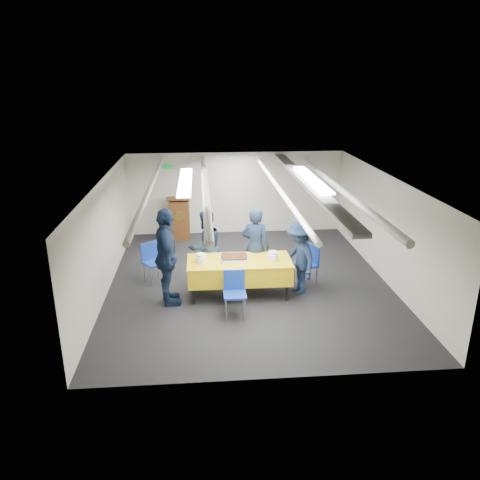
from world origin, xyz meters
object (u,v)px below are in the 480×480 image
object	(u,v)px
podium	(179,217)
chair_left	(152,258)
sailor_b	(206,247)
chair_right	(309,261)
chair_near	(235,289)
sailor_d	(299,258)
sailor_c	(167,257)
sheet_cake	(234,258)
serving_table	(239,270)
sailor_a	(255,247)

from	to	relation	value
podium	chair_left	xyz separation A→B (m)	(-0.49, -2.79, -0.08)
sailor_b	chair_right	bearing A→B (deg)	142.92
chair_near	sailor_d	world-z (taller)	sailor_d
sailor_d	sailor_b	bearing A→B (deg)	-125.88
sailor_c	chair_right	bearing A→B (deg)	-86.83
chair_left	podium	bearing A→B (deg)	80.03
sheet_cake	chair_right	bearing A→B (deg)	13.74
podium	chair_near	distance (m)	4.64
sheet_cake	serving_table	bearing A→B (deg)	-16.29
sailor_b	sailor_d	xyz separation A→B (m)	(1.90, -0.68, -0.04)
chair_left	sailor_b	size ratio (longest dim) A/B	0.54
serving_table	sailor_c	size ratio (longest dim) A/B	1.08
chair_right	sailor_c	size ratio (longest dim) A/B	0.45
sailor_a	serving_table	bearing A→B (deg)	78.16
podium	chair_left	bearing A→B (deg)	-99.97
serving_table	sailor_d	xyz separation A→B (m)	(1.24, 0.03, 0.21)
sheet_cake	chair_near	size ratio (longest dim) A/B	0.60
serving_table	chair_right	world-z (taller)	chair_right
chair_near	sailor_a	distance (m)	1.48
serving_table	chair_right	xyz separation A→B (m)	(1.55, 0.43, -0.03)
podium	sailor_d	size ratio (longest dim) A/B	0.81
sheet_cake	chair_left	xyz separation A→B (m)	(-1.73, 0.85, -0.28)
serving_table	chair_left	xyz separation A→B (m)	(-1.83, 0.88, -0.03)
sailor_d	chair_near	bearing A→B (deg)	-74.91
chair_near	sailor_d	xyz separation A→B (m)	(1.39, 0.85, 0.24)
chair_left	sailor_b	xyz separation A→B (m)	(1.16, -0.17, 0.28)
sailor_b	sailor_d	world-z (taller)	sailor_b
chair_right	sheet_cake	bearing A→B (deg)	-166.26
sailor_a	sailor_c	bearing A→B (deg)	47.60
sailor_b	sailor_a	bearing A→B (deg)	139.87
sailor_a	sailor_b	size ratio (longest dim) A/B	1.06
serving_table	sheet_cake	distance (m)	0.28
sheet_cake	podium	bearing A→B (deg)	108.81
podium	sailor_c	distance (m)	3.93
podium	sailor_a	xyz separation A→B (m)	(1.73, -3.15, 0.24)
sheet_cake	sailor_c	size ratio (longest dim) A/B	0.27
chair_left	serving_table	bearing A→B (deg)	-25.76
chair_right	sailor_d	bearing A→B (deg)	-127.81
chair_near	sailor_c	world-z (taller)	sailor_c
chair_near	sailor_d	distance (m)	1.65
chair_right	serving_table	bearing A→B (deg)	-164.41
sailor_a	sailor_d	size ratio (longest dim) A/B	1.11
sheet_cake	sailor_d	size ratio (longest dim) A/B	0.34
serving_table	sheet_cake	bearing A→B (deg)	163.71
chair_near	sailor_a	world-z (taller)	sailor_a
chair_near	sailor_c	distance (m)	1.46
sheet_cake	sailor_b	world-z (taller)	sailor_b
serving_table	sailor_a	xyz separation A→B (m)	(0.39, 0.52, 0.30)
sailor_b	sailor_c	xyz separation A→B (m)	(-0.76, -0.95, 0.16)
sheet_cake	chair_right	size ratio (longest dim) A/B	0.60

